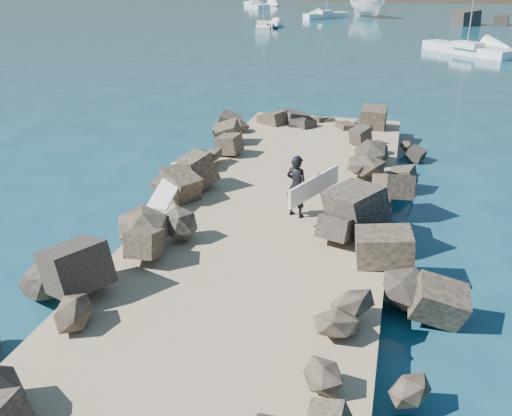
# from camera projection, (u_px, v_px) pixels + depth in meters

# --- Properties ---
(ground) EXTENTS (800.00, 800.00, 0.00)m
(ground) POSITION_uv_depth(u_px,v_px,m) (266.00, 247.00, 14.45)
(ground) COLOR #0F384C
(ground) RESTS_ON ground
(jetty) EXTENTS (6.00, 26.00, 0.60)m
(jetty) POSITION_uv_depth(u_px,v_px,m) (245.00, 275.00, 12.55)
(jetty) COLOR #8C7759
(jetty) RESTS_ON ground
(riprap_left) EXTENTS (2.60, 22.00, 1.00)m
(riprap_left) POSITION_uv_depth(u_px,v_px,m) (133.00, 242.00, 13.58)
(riprap_left) COLOR black
(riprap_left) RESTS_ON ground
(riprap_right) EXTENTS (2.60, 22.00, 1.00)m
(riprap_right) POSITION_uv_depth(u_px,v_px,m) (381.00, 273.00, 12.25)
(riprap_right) COLOR black
(riprap_right) RESTS_ON ground
(surfboard_resting) EXTENTS (0.68, 2.25, 0.07)m
(surfboard_resting) POSITION_uv_depth(u_px,v_px,m) (170.00, 190.00, 15.23)
(surfboard_resting) COLOR white
(surfboard_resting) RESTS_ON riprap_left
(boat_imported) EXTENTS (5.97, 6.56, 2.50)m
(boat_imported) POSITION_uv_depth(u_px,v_px,m) (367.00, 7.00, 70.29)
(boat_imported) COLOR silver
(boat_imported) RESTS_ON ground
(surfer_with_board) EXTENTS (1.29, 1.83, 1.63)m
(surfer_with_board) POSITION_uv_depth(u_px,v_px,m) (299.00, 186.00, 14.41)
(surfer_with_board) COLOR black
(surfer_with_board) RESTS_ON jetty
(sailboat_a) EXTENTS (2.62, 6.42, 7.65)m
(sailboat_a) POSITION_uv_depth(u_px,v_px,m) (264.00, 27.00, 57.29)
(sailboat_a) COLOR silver
(sailboat_a) RESTS_ON ground
(sailboat_e) EXTENTS (5.65, 8.10, 9.85)m
(sailboat_e) POSITION_uv_depth(u_px,v_px,m) (256.00, 5.00, 84.49)
(sailboat_e) COLOR silver
(sailboat_e) RESTS_ON ground
(sailboat_c) EXTENTS (6.52, 6.37, 8.97)m
(sailboat_c) POSITION_uv_depth(u_px,v_px,m) (467.00, 49.00, 43.39)
(sailboat_c) COLOR silver
(sailboat_c) RESTS_ON ground
(sailboat_b) EXTENTS (5.15, 5.25, 7.38)m
(sailboat_b) POSITION_uv_depth(u_px,v_px,m) (326.00, 16.00, 69.04)
(sailboat_b) COLOR silver
(sailboat_b) RESTS_ON ground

